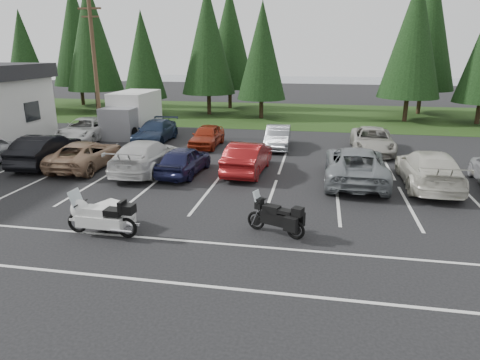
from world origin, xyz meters
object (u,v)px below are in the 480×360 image
car_near_4 (184,160)px  car_far_0 (86,130)px  box_truck (130,114)px  cargo_trailer (114,216)px  car_far_2 (207,136)px  utility_pole (95,66)px  car_near_5 (248,157)px  car_near_2 (86,154)px  touring_motorcycle (101,214)px  car_far_3 (278,137)px  car_far_1 (155,131)px  car_far_4 (372,140)px  car_near_6 (355,165)px  car_near_7 (429,169)px  car_near_3 (146,156)px  car_near_1 (46,150)px  adventure_motorcycle (276,214)px

car_near_4 → car_far_0: (-8.75, 6.38, 0.04)m
box_truck → cargo_trailer: box_truck is taller
car_far_2 → cargo_trailer: car_far_2 is taller
utility_pole → car_near_4: size_ratio=2.22×
car_near_5 → cargo_trailer: 8.17m
car_near_2 → touring_motorcycle: (4.78, -7.52, 0.07)m
car_near_2 → car_far_3: bearing=-147.2°
car_far_2 → car_near_2: bearing=-128.7°
car_near_2 → car_far_1: bearing=-101.7°
car_far_1 → car_far_3: bearing=-3.0°
car_far_1 → car_far_4: 13.51m
car_near_6 → car_near_7: size_ratio=1.05×
utility_pole → box_truck: bearing=14.0°
car_near_3 → car_far_4: (11.41, 6.22, -0.08)m
car_near_7 → car_far_2: (-11.60, 5.93, -0.13)m
car_near_7 → car_far_1: bearing=-22.5°
car_near_6 → car_near_1: bearing=0.5°
car_near_3 → car_near_7: bearing=179.4°
car_far_3 → car_near_1: bearing=-153.6°
car_far_4 → adventure_motorcycle: 13.28m
car_near_6 → car_far_3: car_near_6 is taller
car_far_1 → touring_motorcycle: bearing=-76.6°
utility_pole → adventure_motorcycle: size_ratio=3.89×
car_far_0 → car_far_3: car_far_0 is taller
utility_pole → cargo_trailer: size_ratio=5.08×
utility_pole → car_near_4: utility_pole is taller
car_near_2 → car_near_5: bearing=-177.2°
utility_pole → car_near_5: size_ratio=1.95×
utility_pole → car_near_6: size_ratio=1.56×
car_near_4 → car_far_2: size_ratio=1.04×
car_far_1 → car_near_5: bearing=-40.9°
car_near_4 → car_far_2: 6.10m
car_near_6 → cargo_trailer: bearing=40.1°
utility_pole → car_far_3: 13.34m
cargo_trailer → adventure_motorcycle: adventure_motorcycle is taller
utility_pole → car_near_3: 11.23m
car_near_7 → car_far_0: (-19.90, 6.23, -0.07)m
car_near_1 → car_near_6: size_ratio=0.85×
utility_pole → car_far_2: size_ratio=2.30×
car_far_1 → car_far_3: (7.98, -0.28, -0.03)m
car_near_2 → car_far_0: bearing=-61.9°
car_near_1 → car_near_4: 7.62m
car_near_4 → touring_motorcycle: 7.29m
utility_pole → car_far_0: utility_pole is taller
car_near_5 → car_far_3: 5.71m
car_near_6 → adventure_motorcycle: bearing=66.2°
box_truck → car_near_7: (17.85, -8.64, -0.65)m
box_truck → car_near_5: bearing=-39.3°
car_near_6 → cargo_trailer: size_ratio=3.25×
car_near_5 → adventure_motorcycle: size_ratio=2.00×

